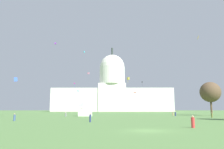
{
  "coord_description": "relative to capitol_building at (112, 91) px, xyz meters",
  "views": [
    {
      "loc": [
        -3.99,
        -26.62,
        2.52
      ],
      "look_at": [
        -5.09,
        90.21,
        20.9
      ],
      "focal_mm": 35.27,
      "sensor_mm": 36.0,
      "label": 1
    }
  ],
  "objects": [
    {
      "name": "kite_gold_mid",
      "position": [
        34.3,
        -144.75,
        8.93
      ],
      "size": [
        0.46,
        0.99,
        1.49
      ],
      "rotation": [
        0.0,
        0.0,
        3.74
      ],
      "color": "gold"
    },
    {
      "name": "kite_turquoise_low",
      "position": [
        -25.7,
        -58.24,
        -4.51
      ],
      "size": [
        1.07,
        1.05,
        2.34
      ],
      "rotation": [
        0.0,
        0.0,
        0.96
      ],
      "color": "teal"
    },
    {
      "name": "capitol_building",
      "position": [
        0.0,
        0.0,
        0.0
      ],
      "size": [
        121.85,
        26.08,
        66.63
      ],
      "color": "silver",
      "rests_on": "ground_plane"
    },
    {
      "name": "kite_cyan_high",
      "position": [
        -18.16,
        -82.62,
        19.86
      ],
      "size": [
        0.92,
        0.92,
        0.71
      ],
      "rotation": [
        0.0,
        0.0,
        0.6
      ],
      "color": "#33BCDB"
    },
    {
      "name": "kite_magenta_mid",
      "position": [
        -26.41,
        -70.16,
        -0.29
      ],
      "size": [
        1.0,
        0.35,
        3.09
      ],
      "rotation": [
        0.0,
        0.0,
        2.27
      ],
      "color": "#D1339E"
    },
    {
      "name": "person_navy_front_right",
      "position": [
        -2.72,
        -182.62,
        -19.93
      ],
      "size": [
        0.43,
        0.43,
        1.68
      ],
      "rotation": [
        0.0,
        0.0,
        1.92
      ],
      "color": "navy",
      "rests_on": "ground_plane"
    },
    {
      "name": "person_navy_edge_west",
      "position": [
        23.97,
        -146.07,
        -19.95
      ],
      "size": [
        0.6,
        0.6,
        1.7
      ],
      "rotation": [
        0.0,
        0.0,
        3.98
      ],
      "color": "navy",
      "rests_on": "ground_plane"
    },
    {
      "name": "person_olive_near_tree_east",
      "position": [
        30.95,
        -159.89,
        -20.03
      ],
      "size": [
        0.6,
        0.6,
        1.54
      ],
      "rotation": [
        0.0,
        0.0,
        2.22
      ],
      "color": "olive",
      "rests_on": "ground_plane"
    },
    {
      "name": "kite_white_low",
      "position": [
        -2.74,
        -93.24,
        -9.53
      ],
      "size": [
        1.24,
        1.42,
        0.31
      ],
      "rotation": [
        0.0,
        0.0,
        5.31
      ],
      "color": "white"
    },
    {
      "name": "person_grey_deep_crowd",
      "position": [
        -14.34,
        -151.3,
        -20.04
      ],
      "size": [
        0.6,
        0.6,
        1.53
      ],
      "rotation": [
        0.0,
        0.0,
        4.22
      ],
      "color": "gray",
      "rests_on": "ground_plane"
    },
    {
      "name": "kite_blue_low",
      "position": [
        -29.7,
        -156.55,
        -8.77
      ],
      "size": [
        1.2,
        0.83,
        1.42
      ],
      "rotation": [
        0.0,
        0.0,
        2.73
      ],
      "color": "blue"
    },
    {
      "name": "event_tent",
      "position": [
        -8.28,
        -147.26,
        -18.08
      ],
      "size": [
        4.8,
        5.08,
        5.35
      ],
      "rotation": [
        0.0,
        0.0,
        -0.12
      ],
      "color": "white",
      "rests_on": "ground_plane"
    },
    {
      "name": "kite_violet_mid",
      "position": [
        -25.37,
        -127.68,
        12.02
      ],
      "size": [
        0.8,
        0.74,
        0.89
      ],
      "rotation": [
        0.0,
        0.0,
        1.52
      ],
      "color": "purple"
    },
    {
      "name": "person_denim_mid_left",
      "position": [
        -19.59,
        -178.15,
        -20.02
      ],
      "size": [
        0.6,
        0.6,
        1.56
      ],
      "rotation": [
        0.0,
        0.0,
        5.12
      ],
      "color": "#3D5684",
      "rests_on": "ground_plane"
    },
    {
      "name": "kite_black_mid",
      "position": [
        24.49,
        -51.02,
        2.84
      ],
      "size": [
        0.9,
        0.74,
        3.67
      ],
      "rotation": [
        0.0,
        0.0,
        5.97
      ],
      "color": "black"
    },
    {
      "name": "tree_east_mid",
      "position": [
        39.97,
        -139.2,
        -11.61
      ],
      "size": [
        10.24,
        9.91,
        13.13
      ],
      "color": "brown",
      "rests_on": "ground_plane"
    },
    {
      "name": "kite_pink_mid",
      "position": [
        -15.75,
        -76.95,
        6.17
      ],
      "size": [
        1.39,
        1.42,
        1.25
      ],
      "rotation": [
        0.0,
        0.0,
        5.95
      ],
      "color": "pink"
    },
    {
      "name": "person_tan_edge_east",
      "position": [
        24.68,
        -139.93,
        -20.08
      ],
      "size": [
        0.54,
        0.54,
        1.46
      ],
      "rotation": [
        0.0,
        0.0,
        6.12
      ],
      "color": "tan",
      "rests_on": "ground_plane"
    },
    {
      "name": "kite_red_low",
      "position": [
        11.48,
        -128.37,
        -11.7
      ],
      "size": [
        1.48,
        1.4,
        3.19
      ],
      "rotation": [
        0.0,
        0.0,
        2.47
      ],
      "color": "red"
    },
    {
      "name": "ground_plane",
      "position": [
        5.95,
        -199.67,
        -20.72
      ],
      "size": [
        800.0,
        800.0,
        0.0
      ],
      "primitive_type": "plane",
      "color": "#567F42"
    },
    {
      "name": "person_red_front_center",
      "position": [
        12.69,
        -195.64,
        -19.99
      ],
      "size": [
        0.66,
        0.66,
        1.64
      ],
      "rotation": [
        0.0,
        0.0,
        4.0
      ],
      "color": "red",
      "rests_on": "ground_plane"
    },
    {
      "name": "kite_yellow_low",
      "position": [
        7.98,
        -133.71,
        -5.39
      ],
      "size": [
        1.14,
        1.14,
        2.14
      ],
      "rotation": [
        0.0,
        0.0,
        5.56
      ],
      "color": "yellow"
    }
  ]
}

